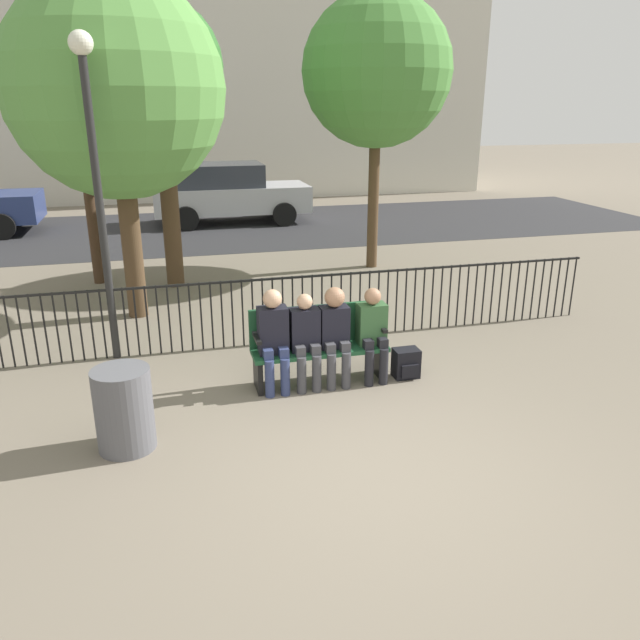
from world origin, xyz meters
The scene contains 16 objects.
ground_plane centered at (0.00, 0.00, 0.00)m, with size 80.00×80.00×0.00m, color #706656.
park_bench centered at (0.00, 2.11, 0.49)m, with size 1.62×0.45×0.92m.
seated_person_0 centered at (-0.56, 1.98, 0.68)m, with size 0.34×0.39×1.22m.
seated_person_1 centered at (-0.19, 1.98, 0.63)m, with size 0.34×0.39×1.14m.
seated_person_2 centered at (0.17, 1.98, 0.68)m, with size 0.34×0.39×1.19m.
seated_person_3 centered at (0.63, 1.98, 0.64)m, with size 0.34×0.39×1.15m.
backpack centered at (1.06, 1.92, 0.18)m, with size 0.31×0.26×0.36m.
fence_railing centered at (-0.02, 3.47, 0.56)m, with size 9.01×0.03×0.95m.
tree_0 centered at (-2.89, 7.33, 3.62)m, with size 2.53×2.53×4.90m.
tree_1 centered at (2.43, 7.19, 3.73)m, with size 2.81×2.81×5.15m.
tree_2 centered at (-2.16, 5.18, 3.37)m, with size 3.10×3.10×4.94m.
tree_3 centered at (-1.51, 6.79, 3.69)m, with size 2.13×2.13×4.82m.
lamp_post centered at (-2.41, 3.48, 2.60)m, with size 0.28×0.28×3.97m.
street_surface centered at (0.00, 12.00, 0.00)m, with size 24.00×6.00×0.01m.
parked_car_0 centered at (0.18, 12.80, 0.84)m, with size 4.20×1.94×1.62m.
trash_bin centered at (-2.20, 1.06, 0.41)m, with size 0.55×0.55×0.83m.
Camera 1 is at (-1.72, -4.60, 3.21)m, focal length 35.00 mm.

